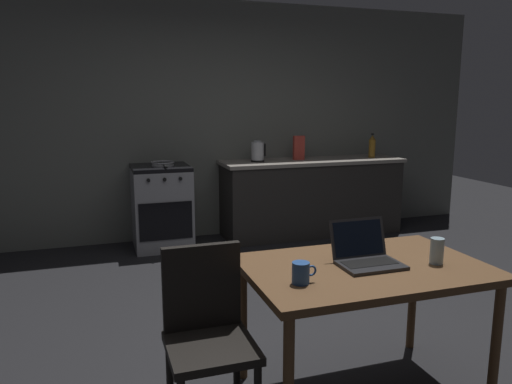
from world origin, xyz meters
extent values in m
plane|color=black|center=(0.00, 0.00, 0.00)|extent=(12.00, 12.00, 0.00)
cube|color=#62655E|center=(0.30, 2.65, 1.33)|extent=(6.40, 0.10, 2.66)
cube|color=#282623|center=(1.23, 2.30, 0.42)|extent=(2.10, 0.60, 0.85)
cube|color=gray|center=(1.23, 2.30, 0.87)|extent=(2.16, 0.64, 0.04)
cube|color=gray|center=(-0.53, 2.30, 0.42)|extent=(0.60, 0.60, 0.85)
cube|color=black|center=(-0.53, 2.30, 0.87)|extent=(0.60, 0.60, 0.04)
cube|color=black|center=(-0.53, 1.99, 0.36)|extent=(0.54, 0.01, 0.39)
cylinder|color=black|center=(-0.69, 1.98, 0.79)|extent=(0.04, 0.02, 0.04)
cylinder|color=black|center=(-0.53, 1.98, 0.79)|extent=(0.04, 0.02, 0.04)
cylinder|color=black|center=(-0.37, 1.98, 0.79)|extent=(0.04, 0.02, 0.04)
cube|color=brown|center=(0.12, -0.78, 0.71)|extent=(1.25, 0.81, 0.04)
cylinder|color=brown|center=(0.69, -1.12, 0.34)|extent=(0.05, 0.05, 0.69)
cylinder|color=brown|center=(-0.44, -0.43, 0.34)|extent=(0.05, 0.05, 0.69)
cylinder|color=brown|center=(0.69, -0.43, 0.34)|extent=(0.05, 0.05, 0.69)
cube|color=black|center=(-0.73, -0.88, 0.46)|extent=(0.40, 0.40, 0.04)
cube|color=black|center=(-0.73, -0.70, 0.69)|extent=(0.38, 0.04, 0.42)
cylinder|color=black|center=(-0.90, -0.71, 0.22)|extent=(0.04, 0.04, 0.44)
cylinder|color=black|center=(-0.56, -0.71, 0.22)|extent=(0.04, 0.04, 0.44)
cube|color=#232326|center=(0.14, -0.81, 0.74)|extent=(0.32, 0.22, 0.02)
cube|color=black|center=(0.14, -0.80, 0.75)|extent=(0.28, 0.12, 0.00)
cube|color=#232326|center=(0.14, -0.67, 0.85)|extent=(0.32, 0.07, 0.20)
cube|color=black|center=(0.14, -0.68, 0.85)|extent=(0.29, 0.06, 0.18)
cylinder|color=black|center=(0.56, 2.30, 0.90)|extent=(0.15, 0.15, 0.02)
cylinder|color=#B2B5BA|center=(0.56, 2.30, 1.01)|extent=(0.14, 0.14, 0.20)
cylinder|color=#B2B5BA|center=(0.56, 2.30, 1.12)|extent=(0.08, 0.08, 0.02)
cube|color=black|center=(0.64, 2.30, 1.02)|extent=(0.02, 0.02, 0.14)
cylinder|color=#8C601E|center=(1.99, 2.25, 0.99)|extent=(0.08, 0.08, 0.21)
cone|color=#8C601E|center=(1.99, 2.25, 1.13)|extent=(0.08, 0.08, 0.06)
cylinder|color=black|center=(1.99, 2.25, 1.17)|extent=(0.04, 0.04, 0.02)
cylinder|color=gray|center=(-0.51, 2.28, 0.90)|extent=(0.23, 0.23, 0.01)
torus|color=gray|center=(-0.51, 2.28, 0.93)|extent=(0.25, 0.25, 0.02)
cylinder|color=black|center=(-0.51, 2.07, 0.91)|extent=(0.02, 0.18, 0.02)
cylinder|color=#264C8C|center=(-0.30, -0.91, 0.78)|extent=(0.08, 0.08, 0.10)
torus|color=#264C8C|center=(-0.25, -0.91, 0.78)|extent=(0.05, 0.01, 0.05)
cylinder|color=#99B7C6|center=(0.49, -0.87, 0.80)|extent=(0.07, 0.07, 0.14)
cube|color=#B2382D|center=(1.07, 2.32, 1.03)|extent=(0.13, 0.05, 0.28)
camera|label=1|loc=(-1.18, -2.92, 1.58)|focal=34.45mm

